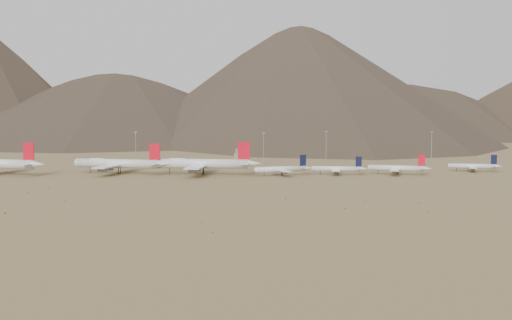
{
  "coord_description": "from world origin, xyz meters",
  "views": [
    {
      "loc": [
        5.09,
        -403.04,
        44.25
      ],
      "look_at": [
        37.37,
        30.0,
        9.89
      ],
      "focal_mm": 45.0,
      "sensor_mm": 36.0,
      "label": 1
    }
  ],
  "objects": [
    {
      "name": "widebody_centre",
      "position": [
        -56.77,
        40.34,
        7.27
      ],
      "size": [
        68.63,
        54.51,
        21.08
      ],
      "rotation": [
        0.0,
        0.0,
        -0.31
      ],
      "color": "silver",
      "rests_on": "ground"
    },
    {
      "name": "mast_centre",
      "position": [
        49.18,
        106.8,
        14.2
      ],
      "size": [
        2.0,
        0.6,
        25.7
      ],
      "color": "gray",
      "rests_on": "ground"
    },
    {
      "name": "widebody_east",
      "position": [
        0.66,
        29.13,
        7.72
      ],
      "size": [
        74.87,
        58.45,
        22.4
      ],
      "rotation": [
        0.0,
        0.0,
        -0.17
      ],
      "color": "silver",
      "rests_on": "ground"
    },
    {
      "name": "mast_east",
      "position": [
        106.11,
        140.77,
        14.2
      ],
      "size": [
        2.0,
        0.6,
        25.7
      ],
      "color": "gray",
      "rests_on": "ground"
    },
    {
      "name": "desert_scrub",
      "position": [
        -19.3,
        -103.82,
        0.32
      ],
      "size": [
        412.03,
        181.93,
        0.87
      ],
      "color": "olive",
      "rests_on": "ground"
    },
    {
      "name": "narrowbody_a",
      "position": [
        54.48,
        20.77,
        4.44
      ],
      "size": [
        40.57,
        29.95,
        13.68
      ],
      "rotation": [
        0.0,
        0.0,
        0.26
      ],
      "color": "silver",
      "rests_on": "ground"
    },
    {
      "name": "narrowbody_b",
      "position": [
        92.82,
        23.79,
        4.09
      ],
      "size": [
        37.76,
        27.65,
        12.59
      ],
      "rotation": [
        0.0,
        0.0,
        -0.2
      ],
      "color": "silver",
      "rests_on": "ground"
    },
    {
      "name": "control_tower",
      "position": [
        30.0,
        120.0,
        5.32
      ],
      "size": [
        8.0,
        8.0,
        12.0
      ],
      "color": "gray",
      "rests_on": "ground"
    },
    {
      "name": "narrowbody_c",
      "position": [
        133.21,
        20.09,
        4.56
      ],
      "size": [
        40.72,
        30.44,
        14.05
      ],
      "rotation": [
        0.0,
        0.0,
        -0.35
      ],
      "color": "silver",
      "rests_on": "ground"
    },
    {
      "name": "ground",
      "position": [
        0.0,
        0.0,
        0.0
      ],
      "size": [
        3000.0,
        3000.0,
        0.0
      ],
      "primitive_type": "plane",
      "color": "olive",
      "rests_on": "ground"
    },
    {
      "name": "mountain_ridge",
      "position": [
        0.0,
        900.0,
        150.0
      ],
      "size": [
        4400.0,
        1000.0,
        300.0
      ],
      "color": "#48362B",
      "rests_on": "ground"
    },
    {
      "name": "mast_far_east",
      "position": [
        192.9,
        123.74,
        14.2
      ],
      "size": [
        2.0,
        0.6,
        25.7
      ],
      "color": "gray",
      "rests_on": "ground"
    },
    {
      "name": "mast_west",
      "position": [
        -55.41,
        136.61,
        14.2
      ],
      "size": [
        2.0,
        0.6,
        25.7
      ],
      "color": "gray",
      "rests_on": "ground"
    },
    {
      "name": "narrowbody_d",
      "position": [
        193.55,
        38.01,
        3.99
      ],
      "size": [
        36.07,
        26.79,
        12.28
      ],
      "rotation": [
        0.0,
        0.0,
        -0.3
      ],
      "color": "silver",
      "rests_on": "ground"
    }
  ]
}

